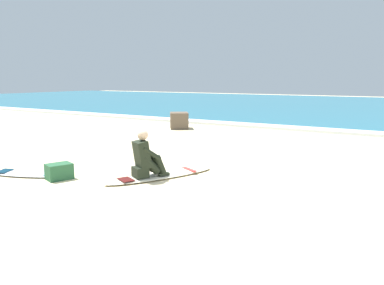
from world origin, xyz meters
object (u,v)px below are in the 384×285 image
(shoreline_rock, at_px, (179,121))
(beach_bag, at_px, (59,171))
(surfer_seated, at_px, (146,159))
(surfboard_spare_near, at_px, (29,174))
(surfboard_main, at_px, (161,175))

(shoreline_rock, bearing_deg, beach_bag, -74.31)
(surfer_seated, bearing_deg, surfboard_spare_near, -157.01)
(surfer_seated, bearing_deg, surfboard_main, 66.45)
(surfer_seated, bearing_deg, beach_bag, -150.25)
(surfboard_spare_near, bearing_deg, shoreline_rock, 99.94)
(surfer_seated, height_order, shoreline_rock, surfer_seated)
(shoreline_rock, bearing_deg, surfer_seated, -61.75)
(shoreline_rock, xyz_separation_m, beach_bag, (2.18, -7.76, -0.16))
(surfboard_spare_near, distance_m, beach_bag, 0.82)
(surfboard_main, xyz_separation_m, shoreline_rock, (-3.84, 6.57, 0.29))
(surfboard_main, relative_size, beach_bag, 5.14)
(surfer_seated, xyz_separation_m, surfboard_spare_near, (-2.32, -0.99, -0.40))
(beach_bag, bearing_deg, surfer_seated, 29.75)
(surfboard_spare_near, distance_m, shoreline_rock, 8.00)
(surfboard_main, relative_size, shoreline_rock, 3.04)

